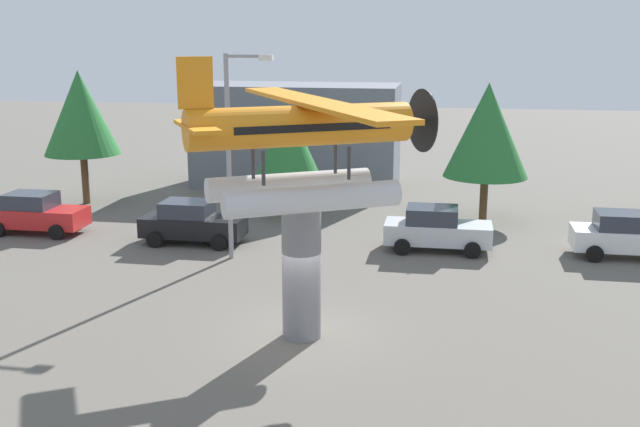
% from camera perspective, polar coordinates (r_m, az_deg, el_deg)
% --- Properties ---
extents(ground_plane, '(140.00, 140.00, 0.00)m').
position_cam_1_polar(ground_plane, '(21.89, -1.37, -9.23)').
color(ground_plane, '#605B54').
extents(display_pedestal, '(1.10, 1.10, 3.87)m').
position_cam_1_polar(display_pedestal, '(21.22, -1.40, -4.40)').
color(display_pedestal, slate).
rests_on(display_pedestal, ground).
extents(floatplane_monument, '(7.05, 9.54, 4.00)m').
position_cam_1_polar(floatplane_monument, '(20.45, -1.11, 5.31)').
color(floatplane_monument, silver).
rests_on(floatplane_monument, display_pedestal).
extents(car_near_red, '(4.20, 2.02, 1.76)m').
position_cam_1_polar(car_near_red, '(34.85, -20.67, 0.03)').
color(car_near_red, red).
rests_on(car_near_red, ground).
extents(car_mid_black, '(4.20, 2.02, 1.76)m').
position_cam_1_polar(car_mid_black, '(31.47, -9.64, -0.65)').
color(car_mid_black, black).
rests_on(car_mid_black, ground).
extents(car_far_silver, '(4.20, 2.02, 1.76)m').
position_cam_1_polar(car_far_silver, '(30.34, 8.78, -1.15)').
color(car_far_silver, silver).
rests_on(car_far_silver, ground).
extents(car_distant_white, '(4.20, 2.02, 1.76)m').
position_cam_1_polar(car_distant_white, '(31.37, 22.15, -1.52)').
color(car_distant_white, white).
rests_on(car_distant_white, ground).
extents(streetlight_primary, '(1.84, 0.28, 7.74)m').
position_cam_1_polar(streetlight_primary, '(28.37, -6.55, 5.38)').
color(streetlight_primary, gray).
rests_on(streetlight_primary, ground).
extents(storefront_building, '(11.34, 5.06, 5.67)m').
position_cam_1_polar(storefront_building, '(43.04, -1.72, 5.94)').
color(storefront_building, slate).
rests_on(storefront_building, ground).
extents(tree_west, '(3.75, 3.75, 6.70)m').
position_cam_1_polar(tree_west, '(39.61, -17.63, 7.25)').
color(tree_west, brown).
rests_on(tree_west, ground).
extents(tree_east, '(2.92, 2.92, 5.35)m').
position_cam_1_polar(tree_east, '(35.15, -2.46, 5.68)').
color(tree_east, brown).
rests_on(tree_east, ground).
extents(tree_center_back, '(3.82, 3.82, 6.32)m').
position_cam_1_polar(tree_center_back, '(34.98, 12.49, 6.14)').
color(tree_center_back, brown).
rests_on(tree_center_back, ground).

